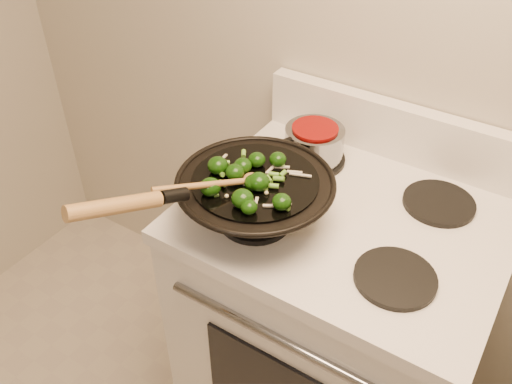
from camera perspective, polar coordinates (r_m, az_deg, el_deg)
The scene contains 5 objects.
stove at distance 1.70m, azimuth 8.10°, elevation -13.65°, with size 0.78×0.67×1.08m.
wok at distance 1.28m, azimuth -0.24°, elevation -0.52°, with size 0.38×0.60×0.25m.
stirfry at distance 1.22m, azimuth -0.99°, elevation 1.33°, with size 0.24×0.22×0.04m.
wooden_spoon at distance 1.20m, azimuth -3.17°, elevation 0.98°, with size 0.16×0.24×0.07m.
saucepan at distance 1.50m, azimuth 6.09°, elevation 5.18°, with size 0.16×0.25×0.10m.
Camera 1 is at (0.11, 0.18, 1.80)m, focal length 38.00 mm.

